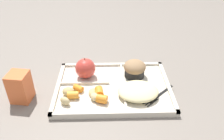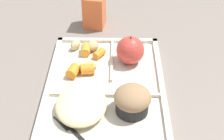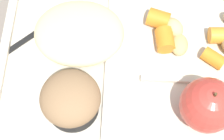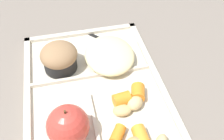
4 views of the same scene
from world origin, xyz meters
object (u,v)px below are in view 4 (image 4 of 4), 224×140
(lunch_tray, at_px, (95,91))
(green_apple, at_px, (68,126))
(plastic_fork, at_px, (108,42))
(bran_muffin, at_px, (59,57))

(lunch_tray, bearing_deg, green_apple, 147.82)
(green_apple, height_order, plastic_fork, green_apple)
(green_apple, distance_m, bran_muffin, 0.17)
(lunch_tray, relative_size, plastic_fork, 3.34)
(lunch_tray, xyz_separation_m, green_apple, (-0.10, 0.06, 0.04))
(green_apple, relative_size, bran_muffin, 0.99)
(green_apple, bearing_deg, bran_muffin, 0.00)
(lunch_tray, bearing_deg, plastic_fork, -22.91)
(green_apple, xyz_separation_m, bran_muffin, (0.17, 0.00, -0.01))
(plastic_fork, bearing_deg, green_apple, 153.13)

